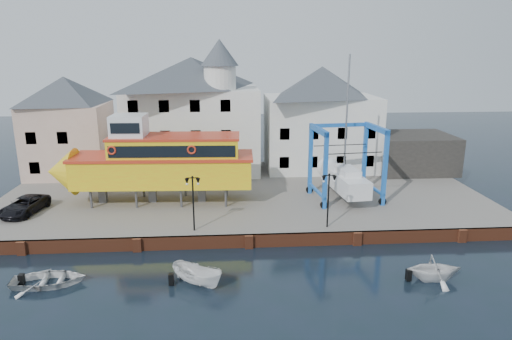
{
  "coord_description": "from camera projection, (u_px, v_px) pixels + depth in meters",
  "views": [
    {
      "loc": [
        -1.61,
        -30.59,
        14.08
      ],
      "look_at": [
        1.0,
        7.0,
        4.0
      ],
      "focal_mm": 32.0,
      "sensor_mm": 36.0,
      "label": 1
    }
  ],
  "objects": [
    {
      "name": "shed_dark",
      "position": [
        413.0,
        152.0,
        50.1
      ],
      "size": [
        8.0,
        7.0,
        4.0
      ],
      "primitive_type": "cube",
      "color": "#272522",
      "rests_on": "hardstanding"
    },
    {
      "name": "building_white_right",
      "position": [
        321.0,
        118.0,
        50.43
      ],
      "size": [
        12.0,
        8.0,
        11.2
      ],
      "color": "silver",
      "rests_on": "hardstanding"
    },
    {
      "name": "lamp_post_right",
      "position": [
        329.0,
        187.0,
        33.7
      ],
      "size": [
        1.12,
        0.32,
        4.2
      ],
      "color": "black",
      "rests_on": "hardstanding"
    },
    {
      "name": "quay_wall",
      "position": [
        249.0,
        241.0,
        33.19
      ],
      "size": [
        44.0,
        0.47,
        1.0
      ],
      "color": "brown",
      "rests_on": "ground"
    },
    {
      "name": "motorboat_a",
      "position": [
        198.0,
        284.0,
        28.12
      ],
      "size": [
        3.79,
        3.23,
        1.42
      ],
      "primitive_type": "imported",
      "rotation": [
        0.0,
        0.0,
        0.96
      ],
      "color": "white",
      "rests_on": "ground"
    },
    {
      "name": "building_pink",
      "position": [
        68.0,
        126.0,
        47.78
      ],
      "size": [
        8.0,
        7.0,
        10.3
      ],
      "color": "beige",
      "rests_on": "hardstanding"
    },
    {
      "name": "lamp_post_left",
      "position": [
        193.0,
        190.0,
        33.03
      ],
      "size": [
        1.12,
        0.32,
        4.2
      ],
      "color": "black",
      "rests_on": "hardstanding"
    },
    {
      "name": "tour_boat",
      "position": [
        151.0,
        162.0,
        39.25
      ],
      "size": [
        17.8,
        4.85,
        7.69
      ],
      "rotation": [
        0.0,
        0.0,
        -0.04
      ],
      "color": "#59595E",
      "rests_on": "hardstanding"
    },
    {
      "name": "hardstanding",
      "position": [
        243.0,
        195.0,
        43.69
      ],
      "size": [
        44.0,
        22.0,
        1.0
      ],
      "primitive_type": "cube",
      "color": "#615A55",
      "rests_on": "ground"
    },
    {
      "name": "travel_lift",
      "position": [
        342.0,
        174.0,
        41.1
      ],
      "size": [
        6.33,
        8.53,
        12.63
      ],
      "rotation": [
        0.0,
        0.0,
        0.1
      ],
      "color": "blue",
      "rests_on": "hardstanding"
    },
    {
      "name": "van",
      "position": [
        25.0,
        205.0,
        37.22
      ],
      "size": [
        3.02,
        5.11,
        1.33
      ],
      "primitive_type": "imported",
      "rotation": [
        0.0,
        0.0,
        -0.18
      ],
      "color": "black",
      "rests_on": "hardstanding"
    },
    {
      "name": "motorboat_d",
      "position": [
        49.0,
        285.0,
        28.07
      ],
      "size": [
        4.64,
        3.5,
        0.91
      ],
      "primitive_type": "imported",
      "rotation": [
        0.0,
        0.0,
        1.66
      ],
      "color": "white",
      "rests_on": "ground"
    },
    {
      "name": "motorboat_c",
      "position": [
        433.0,
        280.0,
        28.64
      ],
      "size": [
        3.45,
        3.0,
        1.78
      ],
      "primitive_type": "imported",
      "rotation": [
        0.0,
        0.0,
        1.55
      ],
      "color": "white",
      "rests_on": "ground"
    },
    {
      "name": "ground",
      "position": [
        249.0,
        248.0,
        33.22
      ],
      "size": [
        140.0,
        140.0,
        0.0
      ],
      "primitive_type": "plane",
      "color": "#16252D",
      "rests_on": "ground"
    },
    {
      "name": "building_white_main",
      "position": [
        194.0,
        113.0,
        48.73
      ],
      "size": [
        14.0,
        8.3,
        14.0
      ],
      "color": "silver",
      "rests_on": "hardstanding"
    }
  ]
}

